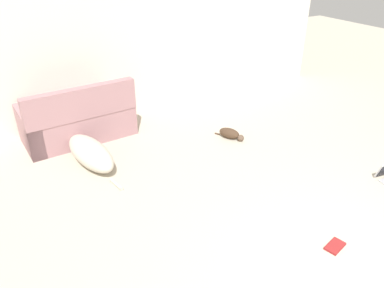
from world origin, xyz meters
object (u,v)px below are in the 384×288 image
(cat, at_px, (230,134))
(book_red, at_px, (335,246))
(couch, at_px, (78,121))
(dog, at_px, (89,152))

(cat, xyz_separation_m, book_red, (-0.44, -2.45, -0.06))
(couch, relative_size, dog, 1.08)
(couch, distance_m, dog, 0.81)
(couch, bearing_deg, cat, 145.95)
(dog, height_order, book_red, dog)
(book_red, bearing_deg, cat, 79.79)
(couch, height_order, cat, couch)
(couch, xyz_separation_m, cat, (2.00, -1.17, -0.22))
(book_red, bearing_deg, couch, 113.35)
(dog, relative_size, cat, 3.27)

